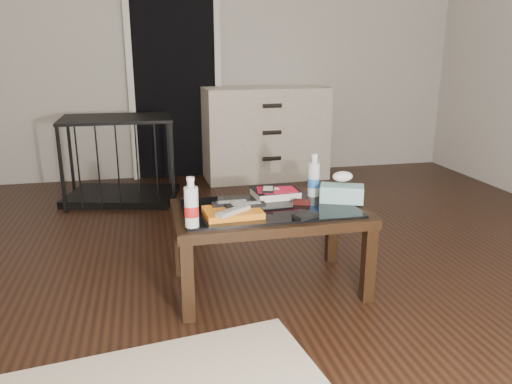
% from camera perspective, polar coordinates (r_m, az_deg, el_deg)
% --- Properties ---
extents(ground, '(5.00, 5.00, 0.00)m').
position_cam_1_polar(ground, '(2.93, 2.66, -9.47)').
color(ground, black).
rests_on(ground, ground).
extents(doorway, '(0.90, 0.08, 2.07)m').
position_cam_1_polar(doorway, '(5.03, -9.28, 13.18)').
color(doorway, black).
rests_on(doorway, ground).
extents(coffee_table, '(1.00, 0.60, 0.46)m').
position_cam_1_polar(coffee_table, '(2.64, 1.49, -3.04)').
color(coffee_table, black).
rests_on(coffee_table, ground).
extents(dresser, '(1.22, 0.56, 0.90)m').
position_cam_1_polar(dresser, '(4.98, 1.09, 6.71)').
color(dresser, beige).
rests_on(dresser, ground).
extents(pet_crate, '(1.02, 0.80, 0.71)m').
position_cam_1_polar(pet_crate, '(4.43, -15.22, 2.08)').
color(pet_crate, black).
rests_on(pet_crate, ground).
extents(magazines, '(0.29, 0.23, 0.03)m').
position_cam_1_polar(magazines, '(2.49, -2.69, -2.33)').
color(magazines, orange).
rests_on(magazines, coffee_table).
extents(remote_silver, '(0.19, 0.16, 0.02)m').
position_cam_1_polar(remote_silver, '(2.43, -2.62, -2.14)').
color(remote_silver, '#A5A4A9').
rests_on(remote_silver, magazines).
extents(remote_black_front, '(0.20, 0.06, 0.02)m').
position_cam_1_polar(remote_black_front, '(2.52, -1.17, -1.48)').
color(remote_black_front, black).
rests_on(remote_black_front, magazines).
extents(remote_black_back, '(0.20, 0.05, 0.02)m').
position_cam_1_polar(remote_black_back, '(2.55, -2.78, -1.27)').
color(remote_black_back, black).
rests_on(remote_black_back, magazines).
extents(textbook, '(0.27, 0.22, 0.05)m').
position_cam_1_polar(textbook, '(2.80, 2.22, -0.07)').
color(textbook, black).
rests_on(textbook, coffee_table).
extents(dvd_mailers, '(0.21, 0.16, 0.01)m').
position_cam_1_polar(dvd_mailers, '(2.76, 2.11, 0.30)').
color(dvd_mailers, red).
rests_on(dvd_mailers, textbook).
extents(ipod, '(0.09, 0.12, 0.02)m').
position_cam_1_polar(ipod, '(2.72, 1.38, 0.29)').
color(ipod, black).
rests_on(ipod, dvd_mailers).
extents(flip_phone, '(0.10, 0.08, 0.02)m').
position_cam_1_polar(flip_phone, '(2.68, 5.23, -1.15)').
color(flip_phone, black).
rests_on(flip_phone, coffee_table).
extents(wallet, '(0.14, 0.11, 0.02)m').
position_cam_1_polar(wallet, '(2.46, 5.70, -2.71)').
color(wallet, black).
rests_on(wallet, coffee_table).
extents(water_bottle_left, '(0.07, 0.07, 0.24)m').
position_cam_1_polar(water_bottle_left, '(2.32, -7.41, -1.14)').
color(water_bottle_left, silver).
rests_on(water_bottle_left, coffee_table).
extents(water_bottle_right, '(0.08, 0.08, 0.24)m').
position_cam_1_polar(water_bottle_right, '(2.81, 6.62, 1.92)').
color(water_bottle_right, silver).
rests_on(water_bottle_right, coffee_table).
extents(tissue_box, '(0.26, 0.20, 0.09)m').
position_cam_1_polar(tissue_box, '(2.74, 9.77, -0.16)').
color(tissue_box, teal).
rests_on(tissue_box, coffee_table).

